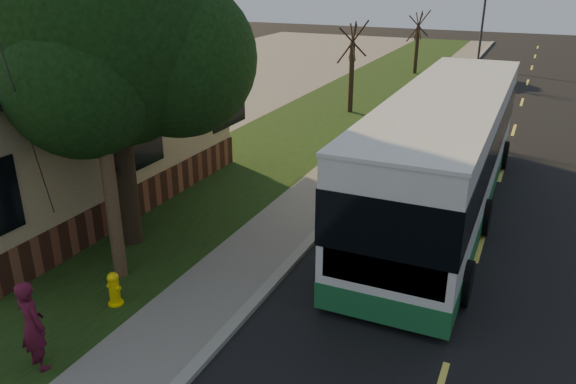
# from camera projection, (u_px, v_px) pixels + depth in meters

# --- Properties ---
(ground) EXTENTS (120.00, 120.00, 0.00)m
(ground) POSITION_uv_depth(u_px,v_px,m) (225.00, 338.00, 10.71)
(ground) COLOR black
(ground) RESTS_ON ground
(road) EXTENTS (8.00, 80.00, 0.01)m
(road) POSITION_uv_depth(u_px,v_px,m) (496.00, 192.00, 17.64)
(road) COLOR black
(road) RESTS_ON ground
(curb) EXTENTS (0.25, 80.00, 0.12)m
(curb) POSITION_uv_depth(u_px,v_px,m) (373.00, 173.00, 19.15)
(curb) COLOR gray
(curb) RESTS_ON ground
(sidewalk) EXTENTS (2.00, 80.00, 0.08)m
(sidewalk) POSITION_uv_depth(u_px,v_px,m) (345.00, 169.00, 19.54)
(sidewalk) COLOR slate
(sidewalk) RESTS_ON ground
(grass_verge) EXTENTS (5.00, 80.00, 0.07)m
(grass_verge) POSITION_uv_depth(u_px,v_px,m) (256.00, 157.00, 20.88)
(grass_verge) COLOR black
(grass_verge) RESTS_ON ground
(building_lot) EXTENTS (15.00, 80.00, 0.04)m
(building_lot) POSITION_uv_depth(u_px,v_px,m) (54.00, 128.00, 24.71)
(building_lot) COLOR slate
(building_lot) RESTS_ON ground
(fire_hydrant) EXTENTS (0.32, 0.32, 0.74)m
(fire_hydrant) POSITION_uv_depth(u_px,v_px,m) (114.00, 289.00, 11.55)
(fire_hydrant) COLOR yellow
(fire_hydrant) RESTS_ON grass_verge
(utility_pole) EXTENTS (2.86, 3.21, 9.07)m
(utility_pole) POSITION_uv_depth(u_px,v_px,m) (95.00, 73.00, 11.09)
(utility_pole) COLOR #473321
(utility_pole) RESTS_ON ground
(leafy_tree) EXTENTS (6.30, 6.00, 7.80)m
(leafy_tree) POSITION_uv_depth(u_px,v_px,m) (114.00, 35.00, 12.63)
(leafy_tree) COLOR black
(leafy_tree) RESTS_ON grass_verge
(bare_tree_near) EXTENTS (1.38, 1.21, 4.31)m
(bare_tree_near) POSITION_uv_depth(u_px,v_px,m) (352.00, 68.00, 26.48)
(bare_tree_near) COLOR black
(bare_tree_near) RESTS_ON grass_verge
(bare_tree_far) EXTENTS (1.38, 1.21, 4.03)m
(bare_tree_far) POSITION_uv_depth(u_px,v_px,m) (417.00, 43.00, 36.49)
(bare_tree_far) COLOR black
(bare_tree_far) RESTS_ON grass_verge
(traffic_signal) EXTENTS (0.18, 0.22, 5.50)m
(traffic_signal) POSITION_uv_depth(u_px,v_px,m) (483.00, 22.00, 38.11)
(traffic_signal) COLOR #2D2D30
(traffic_signal) RESTS_ON ground
(transit_bus) EXTENTS (2.96, 12.83, 3.47)m
(transit_bus) POSITION_uv_depth(u_px,v_px,m) (445.00, 150.00, 15.62)
(transit_bus) COLOR silver
(transit_bus) RESTS_ON ground
(skateboarder) EXTENTS (0.69, 0.54, 1.70)m
(skateboarder) POSITION_uv_depth(u_px,v_px,m) (32.00, 325.00, 9.55)
(skateboarder) COLOR #4E0F24
(skateboarder) RESTS_ON grass_verge
(dumpster) EXTENTS (1.57, 1.34, 1.23)m
(dumpster) POSITION_uv_depth(u_px,v_px,m) (62.00, 159.00, 18.65)
(dumpster) COLOR black
(dumpster) RESTS_ON building_lot
(distant_car) EXTENTS (1.87, 4.23, 1.41)m
(distant_car) POSITION_uv_depth(u_px,v_px,m) (484.00, 71.00, 34.19)
(distant_car) COLOR black
(distant_car) RESTS_ON ground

